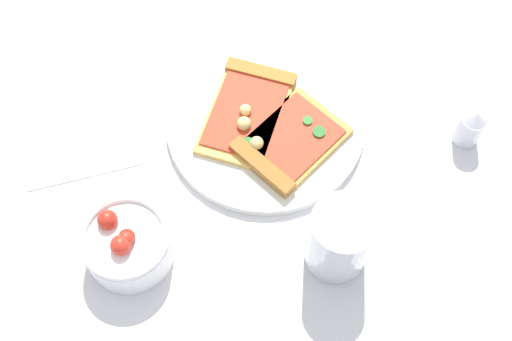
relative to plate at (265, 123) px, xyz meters
name	(u,v)px	position (x,y,z in m)	size (l,w,h in m)	color
ground_plane	(267,145)	(0.01, 0.03, -0.01)	(2.40, 2.40, 0.00)	silver
plate	(265,123)	(0.00, 0.00, 0.00)	(0.27, 0.27, 0.01)	silver
pizza_slice_near	(286,145)	(-0.01, 0.05, 0.01)	(0.16, 0.15, 0.02)	gold
pizza_slice_far	(248,109)	(0.02, -0.02, 0.01)	(0.18, 0.18, 0.03)	#E5B256
salad_bowl	(127,244)	(0.23, 0.10, 0.02)	(0.11, 0.11, 0.07)	white
soda_glass	(339,241)	(0.00, 0.21, 0.04)	(0.08, 0.08, 0.11)	silver
paper_napkin	(79,144)	(0.24, -0.07, -0.01)	(0.15, 0.10, 0.00)	white
pepper_shaker	(471,127)	(-0.24, 0.12, 0.02)	(0.03, 0.03, 0.06)	silver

